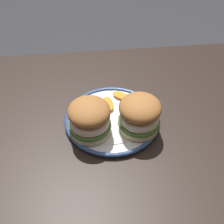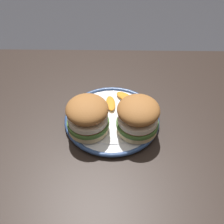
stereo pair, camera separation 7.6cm
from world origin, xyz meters
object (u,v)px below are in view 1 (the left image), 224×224
object	(u,v)px
sandwich_half_right	(90,119)
dinner_plate	(112,120)
sandwich_half_left	(139,113)
dining_table	(106,156)

from	to	relation	value
sandwich_half_right	dinner_plate	bearing A→B (deg)	-144.20
sandwich_half_left	sandwich_half_right	distance (m)	0.13
sandwich_half_left	dinner_plate	bearing A→B (deg)	-28.83
dining_table	dinner_plate	world-z (taller)	dinner_plate
dinner_plate	sandwich_half_left	xyz separation A→B (m)	(-0.07, 0.04, 0.06)
dining_table	sandwich_half_left	distance (m)	0.20
sandwich_half_left	sandwich_half_right	bearing A→B (deg)	3.49
dining_table	dinner_plate	bearing A→B (deg)	-117.61
sandwich_half_left	sandwich_half_right	size ratio (longest dim) A/B	0.85
dining_table	sandwich_half_right	world-z (taller)	sandwich_half_right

